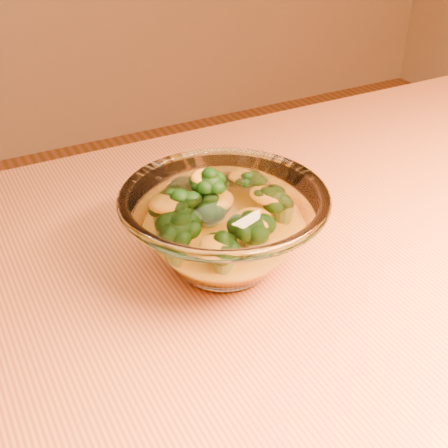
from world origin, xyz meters
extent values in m
cube|color=#B96A37|center=(0.00, 0.00, 0.73)|extent=(1.20, 0.80, 0.04)
cylinder|color=brown|center=(0.54, 0.34, 0.35)|extent=(0.06, 0.06, 0.71)
ellipsoid|color=white|center=(-0.03, 0.09, 0.76)|extent=(0.09, 0.09, 0.02)
torus|color=white|center=(-0.03, 0.09, 0.83)|extent=(0.20, 0.20, 0.01)
ellipsoid|color=#FFAB15|center=(-0.03, 0.09, 0.78)|extent=(0.11, 0.11, 0.03)
camera|label=1|loc=(-0.27, -0.35, 1.12)|focal=50.00mm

